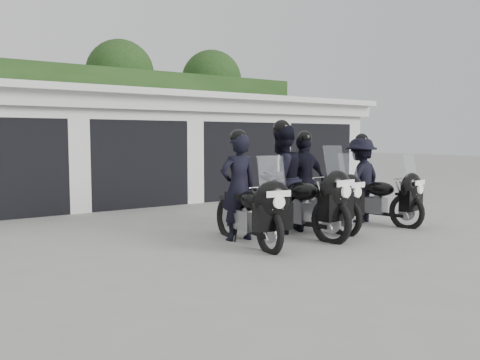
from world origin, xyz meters
TOP-DOWN VIEW (x-y plane):
  - ground at (0.00, 0.00)m, footprint 80.00×80.00m
  - garage_block at (-0.00, 8.06)m, footprint 16.40×6.80m
  - background_vegetation at (0.37, 12.92)m, footprint 20.00×3.90m
  - police_bike_a at (-0.36, 0.48)m, footprint 0.88×2.26m
  - police_bike_b at (0.74, 0.66)m, footprint 1.06×2.49m
  - police_bike_c at (1.50, 0.90)m, footprint 1.09×2.26m
  - police_bike_d at (2.90, 0.68)m, footprint 1.24×2.18m

SIDE VIEW (x-z plane):
  - ground at x=0.00m, z-range 0.00..0.00m
  - police_bike_a at x=-0.36m, z-range -0.20..1.77m
  - police_bike_d at x=2.90m, z-range -0.14..1.77m
  - police_bike_c at x=1.50m, z-range -0.15..1.81m
  - police_bike_b at x=0.74m, z-range -0.17..2.00m
  - garage_block at x=0.00m, z-range -0.06..2.90m
  - background_vegetation at x=0.37m, z-range -0.13..5.67m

